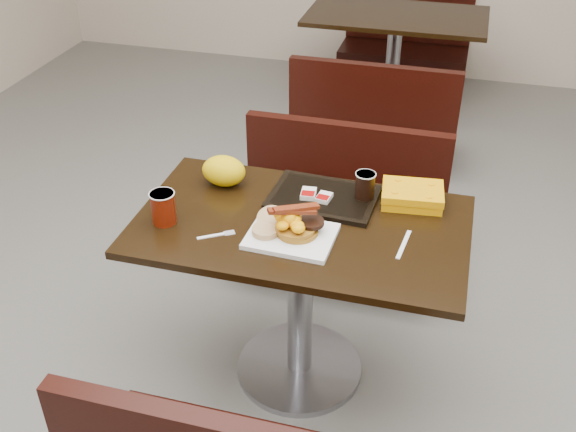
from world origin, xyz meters
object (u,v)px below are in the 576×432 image
(table_near, at_px, (300,302))
(bench_near_n, at_px, (337,211))
(hashbrown_sleeve_left, at_px, (308,194))
(paper_bag, at_px, (224,171))
(table_far, at_px, (392,67))
(coffee_cup_far, at_px, (365,185))
(clamshell, at_px, (412,195))
(tray, at_px, (323,197))
(knife, at_px, (404,244))
(pancake_stack, at_px, (297,229))
(bench_far_s, at_px, (376,110))
(bench_far_n, at_px, (404,38))
(coffee_cup_near, at_px, (163,208))
(hashbrown_sleeve_right, at_px, (324,197))
(platter, at_px, (291,236))
(fork, at_px, (211,236))

(table_near, relative_size, bench_near_n, 1.20)
(hashbrown_sleeve_left, height_order, paper_bag, paper_bag)
(table_far, relative_size, coffee_cup_far, 11.97)
(coffee_cup_far, distance_m, clamshell, 0.18)
(tray, bearing_deg, clamshell, 14.68)
(table_far, height_order, knife, knife)
(pancake_stack, height_order, clamshell, clamshell)
(bench_far_s, bearing_deg, hashbrown_sleeve_left, -90.39)
(table_far, bearing_deg, pancake_stack, -89.82)
(bench_far_n, relative_size, coffee_cup_near, 8.25)
(hashbrown_sleeve_right, bearing_deg, table_far, 99.19)
(coffee_cup_near, distance_m, paper_bag, 0.33)
(tray, relative_size, hashbrown_sleeve_left, 5.39)
(table_far, height_order, paper_bag, paper_bag)
(bench_far_n, height_order, coffee_cup_far, coffee_cup_far)
(bench_far_s, bearing_deg, tray, -88.60)
(bench_far_n, xyz_separation_m, clamshell, (0.37, -3.06, 0.42))
(table_near, height_order, paper_bag, paper_bag)
(table_far, xyz_separation_m, coffee_cup_near, (-0.48, -2.72, 0.44))
(coffee_cup_near, distance_m, hashbrown_sleeve_left, 0.55)
(table_far, bearing_deg, coffee_cup_far, -85.39)
(knife, distance_m, coffee_cup_far, 0.31)
(tray, xyz_separation_m, paper_bag, (-0.40, 0.01, 0.05))
(table_far, height_order, platter, platter)
(bench_far_s, distance_m, tray, 1.77)
(table_near, bearing_deg, clamshell, 33.40)
(platter, relative_size, paper_bag, 1.72)
(hashbrown_sleeve_right, bearing_deg, bench_far_n, 98.93)
(bench_far_n, relative_size, paper_bag, 5.75)
(fork, bearing_deg, paper_bag, 69.24)
(bench_far_s, distance_m, fork, 2.12)
(table_far, relative_size, bench_far_s, 1.20)
(coffee_cup_near, relative_size, hashbrown_sleeve_left, 1.64)
(bench_near_n, distance_m, fork, 0.99)
(bench_near_n, distance_m, tray, 0.66)
(table_near, height_order, bench_far_s, table_near)
(bench_far_s, bearing_deg, knife, -79.06)
(pancake_stack, height_order, hashbrown_sleeve_left, pancake_stack)
(bench_far_n, bearing_deg, hashbrown_sleeve_right, -89.08)
(pancake_stack, bearing_deg, knife, 7.76)
(bench_far_n, xyz_separation_m, tray, (0.04, -3.12, 0.40))
(fork, xyz_separation_m, paper_bag, (-0.08, 0.35, 0.06))
(coffee_cup_near, xyz_separation_m, fork, (0.19, -0.04, -0.06))
(pancake_stack, distance_m, knife, 0.37)
(hashbrown_sleeve_right, bearing_deg, hashbrown_sleeve_left, 178.61)
(bench_far_s, distance_m, clamshell, 1.75)
(knife, distance_m, tray, 0.40)
(bench_near_n, relative_size, bench_far_n, 1.00)
(coffee_cup_far, bearing_deg, coffee_cup_near, -153.74)
(bench_far_s, distance_m, coffee_cup_far, 1.77)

